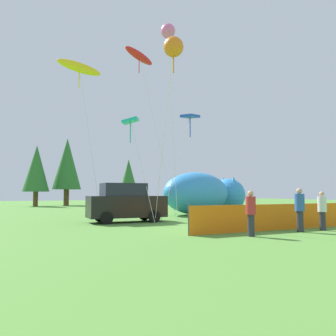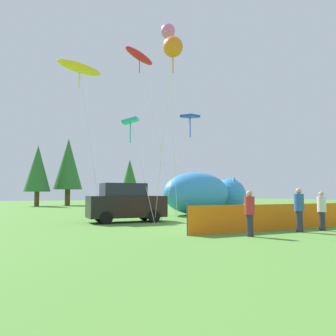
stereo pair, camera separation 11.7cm
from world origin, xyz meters
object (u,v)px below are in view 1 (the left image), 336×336
(kite_pink_octopus, at_px, (168,32))
(spectator_in_yellow_shirt, at_px, (322,209))
(spectator_in_black_shirt, at_px, (251,211))
(kite_yellow_hero, at_px, (79,68))
(parked_car, at_px, (126,203))
(folding_chair, at_px, (261,212))
(kite_teal_diamond, at_px, (131,122))
(kite_orange_flower, at_px, (173,47))
(spectator_in_blue_shirt, at_px, (300,208))
(inflatable_cat, at_px, (205,195))
(kite_red_lizard, at_px, (139,57))
(kite_blue_box, at_px, (190,118))

(kite_pink_octopus, bearing_deg, spectator_in_yellow_shirt, -67.20)
(spectator_in_black_shirt, relative_size, kite_yellow_hero, 0.17)
(parked_car, relative_size, folding_chair, 4.72)
(spectator_in_yellow_shirt, xyz_separation_m, kite_teal_diamond, (-5.70, 8.06, 4.77))
(folding_chair, distance_m, kite_orange_flower, 9.99)
(kite_yellow_hero, height_order, kite_orange_flower, kite_yellow_hero)
(spectator_in_blue_shirt, xyz_separation_m, kite_yellow_hero, (-6.91, 10.35, 8.29))
(parked_car, xyz_separation_m, inflatable_cat, (7.92, 4.16, 0.41))
(folding_chair, xyz_separation_m, spectator_in_yellow_shirt, (-0.76, -4.54, 0.40))
(kite_red_lizard, bearing_deg, kite_blue_box, -75.10)
(kite_yellow_hero, relative_size, kite_red_lizard, 0.80)
(kite_red_lizard, relative_size, kite_pink_octopus, 1.02)
(kite_yellow_hero, xyz_separation_m, kite_red_lizard, (4.84, 2.22, 2.52))
(spectator_in_blue_shirt, bearing_deg, parked_car, 122.57)
(folding_chair, bearing_deg, kite_orange_flower, 14.14)
(parked_car, xyz_separation_m, kite_pink_octopus, (2.77, 0.36, 10.53))
(spectator_in_blue_shirt, xyz_separation_m, kite_teal_diamond, (-4.40, 8.01, 4.70))
(kite_blue_box, bearing_deg, kite_orange_flower, -130.58)
(spectator_in_black_shirt, distance_m, kite_orange_flower, 8.85)
(spectator_in_blue_shirt, distance_m, kite_orange_flower, 9.43)
(inflatable_cat, relative_size, spectator_in_yellow_shirt, 5.61)
(inflatable_cat, bearing_deg, kite_red_lizard, 149.39)
(kite_red_lizard, height_order, kite_orange_flower, kite_red_lizard)
(parked_car, bearing_deg, kite_blue_box, 2.55)
(spectator_in_black_shirt, height_order, kite_teal_diamond, kite_teal_diamond)
(kite_blue_box, bearing_deg, kite_teal_diamond, 172.38)
(kite_red_lizard, xyz_separation_m, kite_orange_flower, (-1.64, -8.53, -3.13))
(kite_pink_octopus, xyz_separation_m, kite_orange_flower, (-1.67, -3.85, -2.92))
(parked_car, height_order, inflatable_cat, inflatable_cat)
(spectator_in_blue_shirt, bearing_deg, kite_yellow_hero, 123.72)
(kite_blue_box, bearing_deg, spectator_in_black_shirt, -104.53)
(kite_yellow_hero, height_order, kite_pink_octopus, kite_pink_octopus)
(parked_car, bearing_deg, inflatable_cat, 30.34)
(spectator_in_black_shirt, height_order, kite_red_lizard, kite_red_lizard)
(spectator_in_blue_shirt, xyz_separation_m, kite_orange_flower, (-3.71, 4.04, 7.67))
(spectator_in_blue_shirt, distance_m, spectator_in_black_shirt, 2.72)
(spectator_in_yellow_shirt, distance_m, kite_teal_diamond, 10.96)
(parked_car, distance_m, spectator_in_black_shirt, 7.95)
(kite_red_lizard, relative_size, kite_orange_flower, 1.35)
(kite_blue_box, height_order, kite_red_lizard, kite_red_lizard)
(spectator_in_black_shirt, xyz_separation_m, kite_pink_octopus, (0.68, 8.04, 10.65))
(kite_pink_octopus, bearing_deg, parked_car, -172.49)
(spectator_in_yellow_shirt, height_order, kite_blue_box, kite_blue_box)
(kite_yellow_hero, bearing_deg, spectator_in_blue_shirt, -56.28)
(spectator_in_black_shirt, relative_size, kite_pink_octopus, 0.14)
(parked_car, bearing_deg, kite_teal_diamond, 52.28)
(spectator_in_blue_shirt, relative_size, kite_pink_octopus, 0.15)
(kite_blue_box, bearing_deg, spectator_in_blue_shirt, -84.47)
(folding_chair, relative_size, spectator_in_black_shirt, 0.54)
(spectator_in_black_shirt, bearing_deg, spectator_in_yellow_shirt, 1.43)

